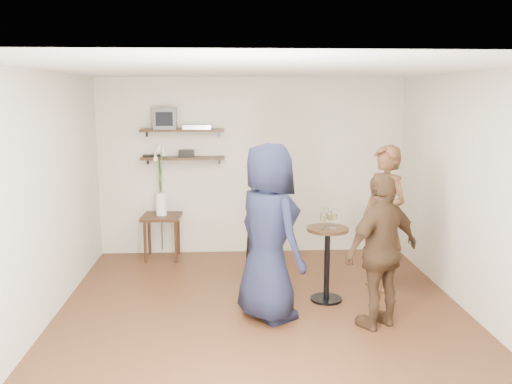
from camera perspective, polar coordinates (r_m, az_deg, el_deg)
room at (r=5.57m, az=0.81°, el=-0.70°), size 4.58×5.08×2.68m
shelf_upper at (r=7.87m, az=-7.76°, el=6.46°), size 1.20×0.25×0.04m
shelf_lower at (r=7.91m, az=-7.69°, el=3.57°), size 1.20×0.25×0.04m
crt_monitor at (r=7.89m, az=-9.53°, el=7.64°), size 0.32×0.30×0.30m
dvd_deck at (r=7.86m, az=-6.24°, el=6.83°), size 0.40×0.24×0.06m
radio at (r=7.90m, az=-7.32°, el=4.06°), size 0.22×0.10×0.10m
power_strip at (r=8.00m, az=-10.74°, el=3.79°), size 0.30×0.05×0.03m
side_table at (r=7.93m, az=-9.89°, el=-3.16°), size 0.56×0.56×0.65m
vase_lilies at (r=7.84m, az=-9.99°, el=-0.04°), size 0.20×0.21×1.05m
drinks_table at (r=6.29m, az=7.50°, el=-6.48°), size 0.47×0.47×0.87m
wine_glass_fl at (r=6.13m, az=7.07°, el=-2.70°), size 0.06×0.06×0.19m
wine_glass_fr at (r=6.16m, az=8.21°, el=-2.44°), size 0.07×0.07×0.22m
wine_glass_bl at (r=6.23m, az=7.40°, el=-2.33°), size 0.07×0.07×0.21m
wine_glass_br at (r=6.20m, az=7.81°, el=-2.55°), size 0.06×0.06×0.19m
person_plaid at (r=6.74m, az=13.31°, el=-2.68°), size 0.66×0.76×1.77m
person_dark at (r=6.72m, az=1.68°, el=-2.75°), size 1.04×1.03×1.70m
person_navy at (r=5.67m, az=1.33°, el=-4.28°), size 0.99×1.09×1.88m
person_brown at (r=5.64m, az=13.11°, el=-6.08°), size 1.01×0.80×1.60m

